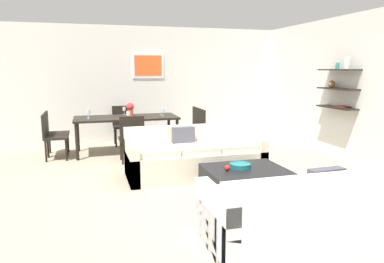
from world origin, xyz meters
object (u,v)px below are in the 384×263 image
(decorative_bowl, at_px, (240,165))
(wine_glass_head, at_px, (124,109))
(dining_chair_right_far, at_px, (191,124))
(dining_chair_head, at_px, (123,123))
(centerpiece_vase, at_px, (130,109))
(dining_chair_left_near, at_px, (51,134))
(loveseat_white, at_px, (291,214))
(coffee_table, at_px, (246,182))
(wine_glass_left_far, at_px, (88,111))
(dining_chair_left_far, at_px, (53,130))
(apple_on_coffee_table, at_px, (227,168))
(dining_chair_foot, at_px, (132,136))
(dining_table, at_px, (126,120))
(sofa_beige, at_px, (194,158))
(dining_chair_right_near, at_px, (196,127))
(wine_glass_right_near, at_px, (163,111))
(wine_glass_left_near, at_px, (88,113))
(wine_glass_foot, at_px, (128,114))
(wine_glass_right_far, at_px, (161,110))

(decorative_bowl, height_order, wine_glass_head, wine_glass_head)
(dining_chair_right_far, bearing_deg, wine_glass_head, 172.49)
(dining_chair_head, xyz_separation_m, centerpiece_vase, (0.08, -0.85, 0.40))
(dining_chair_left_near, distance_m, wine_glass_head, 1.60)
(loveseat_white, relative_size, dining_chair_left_near, 1.93)
(coffee_table, bearing_deg, wine_glass_left_far, 122.33)
(dining_chair_head, distance_m, wine_glass_head, 0.59)
(loveseat_white, distance_m, wine_glass_head, 5.00)
(dining_chair_right_far, bearing_deg, dining_chair_left_far, 180.00)
(apple_on_coffee_table, relative_size, dining_chair_head, 0.09)
(dining_chair_foot, bearing_deg, dining_chair_head, 90.00)
(decorative_bowl, xyz_separation_m, dining_chair_left_far, (-2.67, 3.21, 0.09))
(dining_table, bearing_deg, wine_glass_head, 90.00)
(coffee_table, xyz_separation_m, dining_chair_foot, (-1.28, 2.22, 0.31))
(wine_glass_head, xyz_separation_m, wine_glass_left_far, (-0.75, -0.28, 0.01))
(sofa_beige, height_order, dining_chair_right_near, dining_chair_right_near)
(decorative_bowl, xyz_separation_m, centerpiece_vase, (-1.14, 3.02, 0.49))
(dining_chair_foot, bearing_deg, decorative_bowl, -60.31)
(dining_table, bearing_deg, dining_chair_left_far, 171.92)
(decorative_bowl, bearing_deg, dining_chair_left_near, 133.56)
(loveseat_white, relative_size, dining_table, 0.82)
(dining_chair_left_near, xyz_separation_m, wine_glass_right_near, (2.19, 0.09, 0.35))
(dining_chair_head, bearing_deg, decorative_bowl, -72.45)
(sofa_beige, bearing_deg, dining_chair_right_near, 72.02)
(wine_glass_left_near, bearing_deg, wine_glass_right_near, -0.00)
(loveseat_white, height_order, wine_glass_right_near, wine_glass_right_near)
(wine_glass_right_near, relative_size, wine_glass_left_far, 0.92)
(dining_chair_head, relative_size, wine_glass_left_near, 5.10)
(wine_glass_foot, distance_m, wine_glass_head, 0.79)
(decorative_bowl, height_order, dining_table, dining_table)
(dining_chair_left_near, height_order, wine_glass_left_far, wine_glass_left_far)
(dining_chair_right_far, xyz_separation_m, dining_chair_left_near, (-2.89, -0.41, 0.00))
(apple_on_coffee_table, relative_size, wine_glass_right_far, 0.52)
(dining_chair_left_near, height_order, wine_glass_head, wine_glass_head)
(dining_chair_left_far, height_order, dining_chair_foot, same)
(dining_chair_head, bearing_deg, wine_glass_left_far, -134.87)
(dining_chair_right_near, height_order, centerpiece_vase, centerpiece_vase)
(dining_table, bearing_deg, wine_glass_right_near, -8.59)
(dining_chair_left_far, xyz_separation_m, wine_glass_head, (1.44, 0.19, 0.36))
(dining_table, bearing_deg, wine_glass_right_far, 8.59)
(apple_on_coffee_table, bearing_deg, loveseat_white, -83.81)
(wine_glass_left_near, distance_m, wine_glass_left_far, 0.23)
(dining_chair_right_near, bearing_deg, sofa_beige, -107.98)
(wine_glass_head, bearing_deg, loveseat_white, -76.68)
(loveseat_white, bearing_deg, dining_table, 104.46)
(wine_glass_foot, bearing_deg, wine_glass_right_near, 20.74)
(dining_table, height_order, dining_chair_left_near, dining_chair_left_near)
(decorative_bowl, bearing_deg, dining_chair_right_far, 86.11)
(dining_chair_left_far, bearing_deg, dining_chair_left_near, -90.00)
(sofa_beige, relative_size, dining_chair_left_near, 2.47)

